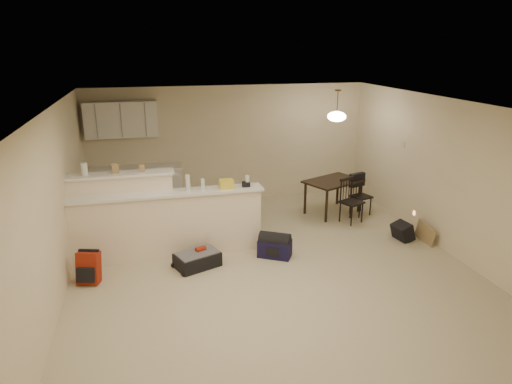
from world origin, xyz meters
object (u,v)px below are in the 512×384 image
object	(u,v)px
navy_duffel	(275,248)
suitcase	(197,260)
pendant_lamp	(337,116)
red_backpack	(89,268)
dining_chair_far	(361,195)
dining_chair_near	(352,201)
dining_table	(333,184)
black_daypack	(403,232)

from	to	relation	value
navy_duffel	suitcase	bearing A→B (deg)	-147.30
pendant_lamp	red_backpack	bearing A→B (deg)	-157.76
suitcase	red_backpack	size ratio (longest dim) A/B	1.41
navy_duffel	dining_chair_far	bearing A→B (deg)	63.45
dining_chair_near	dining_chair_far	size ratio (longest dim) A/B	1.06
dining_table	navy_duffel	size ratio (longest dim) A/B	2.51
red_backpack	dining_chair_near	bearing A→B (deg)	31.01
suitcase	dining_table	bearing A→B (deg)	8.49
dining_chair_near	red_backpack	size ratio (longest dim) A/B	1.87
suitcase	dining_chair_far	bearing A→B (deg)	1.37
dining_table	dining_chair_near	size ratio (longest dim) A/B	1.51
dining_chair_near	dining_chair_far	bearing A→B (deg)	18.93
dining_table	black_daypack	world-z (taller)	dining_table
suitcase	dining_chair_near	bearing A→B (deg)	-1.52
pendant_lamp	black_daypack	xyz separation A→B (m)	(0.68, -1.58, -1.84)
dining_chair_near	black_daypack	distance (m)	1.16
dining_chair_far	black_daypack	size ratio (longest dim) A/B	2.40
red_backpack	black_daypack	size ratio (longest dim) A/B	1.36
dining_chair_far	navy_duffel	world-z (taller)	dining_chair_far
dining_table	dining_chair_near	world-z (taller)	dining_chair_near
suitcase	navy_duffel	size ratio (longest dim) A/B	1.25
navy_duffel	red_backpack	bearing A→B (deg)	-146.11
navy_duffel	black_daypack	world-z (taller)	black_daypack
pendant_lamp	suitcase	size ratio (longest dim) A/B	0.94
pendant_lamp	dining_chair_far	xyz separation A→B (m)	(0.51, -0.24, -1.58)
red_backpack	dining_chair_far	bearing A→B (deg)	33.51
dining_chair_far	suitcase	distance (m)	3.81
dining_chair_near	suitcase	xyz separation A→B (m)	(-3.13, -1.16, -0.33)
suitcase	navy_duffel	world-z (taller)	navy_duffel
dining_chair_near	red_backpack	world-z (taller)	dining_chair_near
dining_table	suitcase	bearing A→B (deg)	-173.76
dining_table	pendant_lamp	size ratio (longest dim) A/B	2.13
dining_chair_far	suitcase	bearing A→B (deg)	-173.15
suitcase	navy_duffel	distance (m)	1.27
pendant_lamp	navy_duffel	bearing A→B (deg)	-135.30
pendant_lamp	dining_chair_near	size ratio (longest dim) A/B	0.71
dining_chair_far	red_backpack	world-z (taller)	dining_chair_far
dining_table	red_backpack	xyz separation A→B (m)	(-4.56, -1.86, -0.38)
dining_chair_near	suitcase	bearing A→B (deg)	176.12
suitcase	red_backpack	bearing A→B (deg)	162.62
dining_chair_near	dining_chair_far	xyz separation A→B (m)	(0.36, 0.34, -0.03)
black_daypack	suitcase	bearing A→B (deg)	84.15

